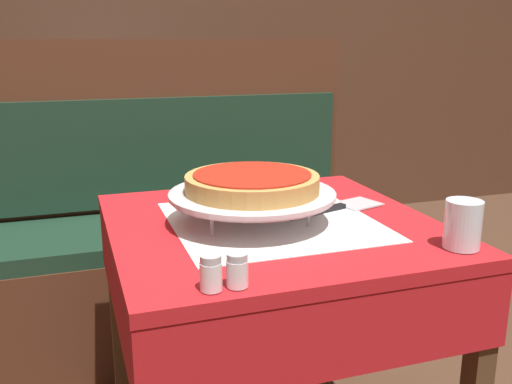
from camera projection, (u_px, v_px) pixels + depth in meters
dining_table_front at (272, 265)px, 1.43m from camera, size 0.78×0.78×0.72m
dining_table_rear at (111, 149)px, 2.94m from camera, size 0.65×0.65×0.73m
booth_bench at (171, 255)px, 2.23m from camera, size 1.55×0.50×1.16m
back_wall_panel at (141, 33)px, 3.31m from camera, size 6.00×0.04×2.40m
pizza_pan_stand at (252, 196)px, 1.37m from camera, size 0.40×0.40×0.08m
deep_dish_pizza at (252, 182)px, 1.36m from camera, size 0.32×0.32×0.05m
pizza_server at (337, 208)px, 1.49m from camera, size 0.30×0.14×0.01m
water_glass_near at (463, 224)px, 1.20m from camera, size 0.08×0.08×0.10m
salt_shaker at (211, 273)px, 1.00m from camera, size 0.04×0.04×0.07m
pepper_shaker at (237, 270)px, 1.02m from camera, size 0.04×0.04×0.06m
condiment_caddy at (104, 119)px, 2.87m from camera, size 0.12×0.12×0.17m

